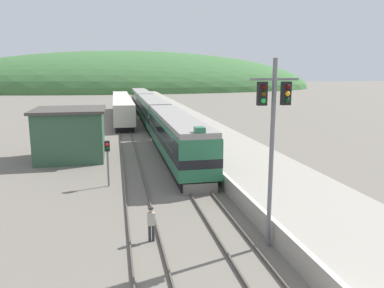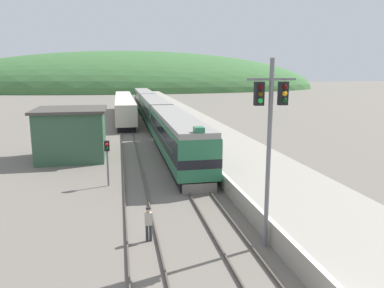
# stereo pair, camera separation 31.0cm
# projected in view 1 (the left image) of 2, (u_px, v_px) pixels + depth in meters

# --- Properties ---
(track_main) EXTENTS (1.52, 180.00, 0.16)m
(track_main) POSITION_uv_depth(u_px,v_px,m) (141.00, 109.00, 78.10)
(track_main) COLOR #4C443D
(track_main) RESTS_ON ground
(track_siding) EXTENTS (1.52, 180.00, 0.16)m
(track_siding) POSITION_uv_depth(u_px,v_px,m) (121.00, 110.00, 77.28)
(track_siding) COLOR #4C443D
(track_siding) RESTS_ON ground
(platform) EXTENTS (6.70, 140.00, 1.16)m
(platform) POSITION_uv_depth(u_px,v_px,m) (182.00, 118.00, 59.79)
(platform) COLOR #9E9689
(platform) RESTS_ON ground
(distant_hills) EXTENTS (167.16, 75.22, 32.64)m
(distant_hills) POSITION_uv_depth(u_px,v_px,m) (127.00, 89.00, 163.16)
(distant_hills) COLOR #3D6B38
(distant_hills) RESTS_ON ground
(station_shed) EXTENTS (6.35, 6.46, 4.69)m
(station_shed) POSITION_uv_depth(u_px,v_px,m) (71.00, 134.00, 34.47)
(station_shed) COLOR #385B42
(station_shed) RESTS_ON ground
(express_train_lead_car) EXTENTS (3.01, 20.61, 4.47)m
(express_train_lead_car) POSITION_uv_depth(u_px,v_px,m) (176.00, 136.00, 33.96)
(express_train_lead_car) COLOR black
(express_train_lead_car) RESTS_ON ground
(carriage_second) EXTENTS (3.00, 20.93, 4.11)m
(carriage_second) POSITION_uv_depth(u_px,v_px,m) (152.00, 111.00, 54.99)
(carriage_second) COLOR black
(carriage_second) RESTS_ON ground
(carriage_third) EXTENTS (3.00, 20.93, 4.11)m
(carriage_third) POSITION_uv_depth(u_px,v_px,m) (142.00, 100.00, 75.95)
(carriage_third) COLOR black
(carriage_third) RESTS_ON ground
(siding_train) EXTENTS (2.90, 33.61, 3.68)m
(siding_train) POSITION_uv_depth(u_px,v_px,m) (122.00, 107.00, 64.40)
(siding_train) COLOR black
(siding_train) RESTS_ON ground
(signal_mast_main) EXTENTS (2.20, 0.42, 8.61)m
(signal_mast_main) POSITION_uv_depth(u_px,v_px,m) (273.00, 126.00, 16.45)
(signal_mast_main) COLOR slate
(signal_mast_main) RESTS_ON ground
(signal_post_siding) EXTENTS (0.36, 0.42, 3.31)m
(signal_post_siding) POSITION_uv_depth(u_px,v_px,m) (107.00, 153.00, 26.13)
(signal_post_siding) COLOR slate
(signal_post_siding) RESTS_ON ground
(track_worker) EXTENTS (0.37, 0.23, 1.70)m
(track_worker) POSITION_uv_depth(u_px,v_px,m) (151.00, 222.00, 17.84)
(track_worker) COLOR #2D2D33
(track_worker) RESTS_ON ground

